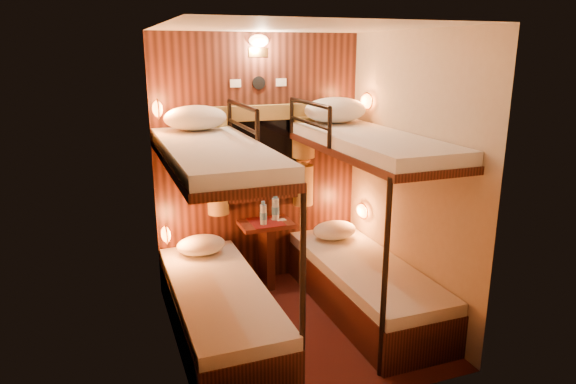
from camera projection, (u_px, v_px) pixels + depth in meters
name	position (u px, v px, depth m)	size (l,w,h in m)	color
floor	(298.00, 326.00, 4.32)	(2.10, 2.10, 0.00)	#3D1810
ceiling	(300.00, 27.00, 3.68)	(2.10, 2.10, 0.00)	silver
wall_back	(259.00, 162.00, 4.94)	(2.40, 2.40, 0.00)	#C6B293
wall_front	(364.00, 231.00, 3.05)	(2.40, 2.40, 0.00)	#C6B293
wall_left	(169.00, 201.00, 3.66)	(2.40, 2.40, 0.00)	#C6B293
wall_right	(409.00, 178.00, 4.33)	(2.40, 2.40, 0.00)	#C6B293
back_panel	(259.00, 162.00, 4.93)	(2.00, 0.03, 2.40)	black
bunk_left	(218.00, 273.00, 4.01)	(0.72, 1.90, 1.82)	black
bunk_right	(365.00, 251.00, 4.45)	(0.72, 1.90, 1.82)	black
window	(260.00, 165.00, 4.91)	(1.00, 0.12, 0.79)	black
curtains	(261.00, 157.00, 4.86)	(1.10, 0.22, 1.00)	brown
back_fixtures	(259.00, 49.00, 4.62)	(0.54, 0.09, 0.48)	black
reading_lamps	(270.00, 165.00, 4.62)	(2.00, 0.20, 1.25)	orange
table	(266.00, 245.00, 4.97)	(0.50, 0.34, 0.66)	#561613
bottle_left	(263.00, 215.00, 4.81)	(0.07, 0.07, 0.23)	#99BFE5
bottle_right	(275.00, 209.00, 4.95)	(0.07, 0.07, 0.25)	#99BFE5
sachet_a	(281.00, 220.00, 4.97)	(0.09, 0.07, 0.01)	silver
sachet_b	(275.00, 219.00, 4.98)	(0.07, 0.05, 0.01)	silver
pillow_lower_left	(201.00, 245.00, 4.63)	(0.44, 0.31, 0.17)	silver
pillow_lower_right	(334.00, 230.00, 5.01)	(0.44, 0.31, 0.17)	silver
pillow_upper_left	(195.00, 118.00, 4.30)	(0.53, 0.38, 0.21)	silver
pillow_upper_right	(335.00, 110.00, 4.74)	(0.60, 0.43, 0.24)	silver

